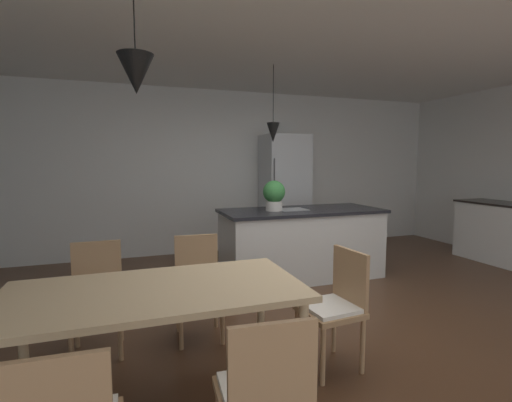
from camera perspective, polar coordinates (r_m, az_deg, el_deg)
The scene contains 13 objects.
ground_plane at distance 3.66m, azimuth 9.69°, elevation -18.84°, with size 10.00×8.40×0.04m, color #4C301E.
ceiling_slab at distance 3.55m, azimuth 10.57°, elevation 26.43°, with size 10.00×8.40×0.12m, color silver.
wall_back_kitchen at distance 6.37m, azimuth -4.44°, elevation 4.51°, with size 10.00×0.12×2.70m, color silver.
dining_table at distance 2.44m, azimuth -15.07°, elevation -14.40°, with size 1.80×0.91×0.74m.
chair_kitchen_end at distance 2.89m, azimuth 12.11°, elevation -15.27°, with size 0.43×0.43×0.87m.
chair_far_left at distance 3.29m, azimuth -23.32°, elevation -12.95°, with size 0.40×0.40×0.87m.
chair_near_right at distance 1.87m, azimuth 1.28°, elevation -27.74°, with size 0.43×0.43×0.87m.
chair_far_right at distance 3.32m, azimuth -8.86°, elevation -12.31°, with size 0.43×0.43×0.87m.
kitchen_island at distance 4.94m, azimuth 6.99°, elevation -6.34°, with size 2.10×0.90×0.91m.
refrigerator at distance 6.31m, azimuth 4.40°, elevation 1.17°, with size 0.73×0.67×1.97m.
pendant_over_table at distance 2.34m, azimuth -18.01°, elevation 18.11°, with size 0.21×0.21×0.80m.
pendant_over_island_main at distance 4.68m, azimuth 2.65°, elevation 10.52°, with size 0.16×0.16×0.94m.
potted_plant_on_island at distance 4.69m, azimuth 2.80°, elevation 1.02°, with size 0.28×0.28×0.38m.
Camera 1 is at (-1.63, -2.90, 1.51)m, focal length 25.97 mm.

